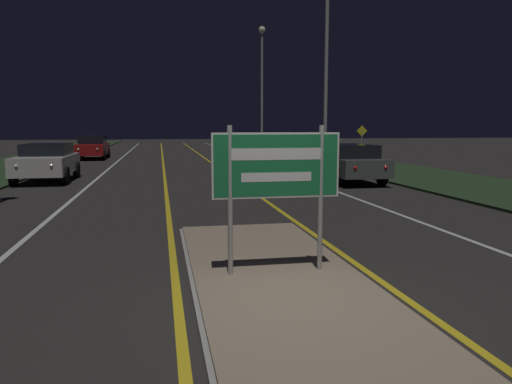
{
  "coord_description": "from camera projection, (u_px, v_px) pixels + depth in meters",
  "views": [
    {
      "loc": [
        -1.59,
        -5.52,
        2.17
      ],
      "look_at": [
        0.0,
        2.76,
        1.06
      ],
      "focal_mm": 35.0,
      "sensor_mm": 36.0,
      "label": 1
    }
  ],
  "objects": [
    {
      "name": "car_receding_1",
      "position": [
        280.0,
        150.0,
        30.54
      ],
      "size": [
        1.96,
        4.27,
        1.38
      ],
      "color": "#4C514C",
      "rests_on": "ground_plane"
    },
    {
      "name": "verge_right",
      "position": [
        367.0,
        166.0,
        27.2
      ],
      "size": [
        5.0,
        100.0,
        0.08
      ],
      "color": "#23381E",
      "rests_on": "ground_plane"
    },
    {
      "name": "car_approaching_1",
      "position": [
        93.0,
        147.0,
        33.19
      ],
      "size": [
        1.95,
        4.49,
        1.56
      ],
      "color": "maroon",
      "rests_on": "ground_plane"
    },
    {
      "name": "edge_line_white_left",
      "position": [
        62.0,
        164.0,
        28.94
      ],
      "size": [
        0.1,
        70.0,
        0.01
      ],
      "color": "silver",
      "rests_on": "ground_plane"
    },
    {
      "name": "centre_line_yellow_left",
      "position": [
        163.0,
        163.0,
        30.02
      ],
      "size": [
        0.12,
        70.0,
        0.01
      ],
      "color": "gold",
      "rests_on": "ground_plane"
    },
    {
      "name": "centre_line_yellow_right",
      "position": [
        210.0,
        162.0,
        30.56
      ],
      "size": [
        0.12,
        70.0,
        0.01
      ],
      "color": "gold",
      "rests_on": "ground_plane"
    },
    {
      "name": "edge_line_white_right",
      "position": [
        301.0,
        161.0,
        31.64
      ],
      "size": [
        0.1,
        70.0,
        0.01
      ],
      "color": "silver",
      "rests_on": "ground_plane"
    },
    {
      "name": "lane_line_white_left",
      "position": [
        115.0,
        163.0,
        29.5
      ],
      "size": [
        0.12,
        70.0,
        0.01
      ],
      "color": "silver",
      "rests_on": "ground_plane"
    },
    {
      "name": "car_approaching_0",
      "position": [
        47.0,
        161.0,
        19.68
      ],
      "size": [
        2.04,
        4.14,
        1.48
      ],
      "color": "silver",
      "rests_on": "ground_plane"
    },
    {
      "name": "car_receding_0",
      "position": [
        346.0,
        162.0,
        19.61
      ],
      "size": [
        1.97,
        4.85,
        1.48
      ],
      "color": "#4C514C",
      "rests_on": "ground_plane"
    },
    {
      "name": "highway_sign",
      "position": [
        276.0,
        172.0,
        6.97
      ],
      "size": [
        1.82,
        0.07,
        2.09
      ],
      "color": "#9E9E99",
      "rests_on": "median_island"
    },
    {
      "name": "streetlight_right_near",
      "position": [
        327.0,
        29.0,
        23.88
      ],
      "size": [
        0.54,
        0.54,
        10.67
      ],
      "color": "#9E9E99",
      "rests_on": "ground_plane"
    },
    {
      "name": "warning_sign",
      "position": [
        362.0,
        141.0,
        27.39
      ],
      "size": [
        0.6,
        0.06,
        2.14
      ],
      "color": "#9E9E99",
      "rests_on": "verge_right"
    },
    {
      "name": "ground_plane",
      "position": [
        300.0,
        309.0,
        5.95
      ],
      "size": [
        160.0,
        160.0,
        0.0
      ],
      "primitive_type": "plane",
      "color": "#282623"
    },
    {
      "name": "lane_line_white_right",
      "position": [
        255.0,
        161.0,
        31.08
      ],
      "size": [
        0.12,
        70.0,
        0.01
      ],
      "color": "silver",
      "rests_on": "ground_plane"
    },
    {
      "name": "streetlight_right_far",
      "position": [
        262.0,
        72.0,
        39.68
      ],
      "size": [
        0.55,
        0.55,
        9.98
      ],
      "color": "#9E9E99",
      "rests_on": "ground_plane"
    },
    {
      "name": "median_island",
      "position": [
        276.0,
        275.0,
        7.17
      ],
      "size": [
        2.47,
        7.06,
        0.1
      ],
      "color": "#999993",
      "rests_on": "ground_plane"
    }
  ]
}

